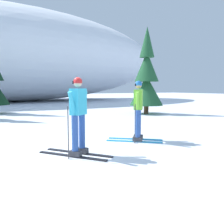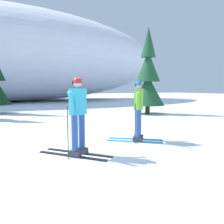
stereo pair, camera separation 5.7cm
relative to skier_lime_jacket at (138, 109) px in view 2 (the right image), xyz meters
The scene contains 5 objects.
ground_plane 2.34m from the skier_lime_jacket, behind, with size 120.00×120.00×0.00m, color white.
skier_lime_jacket is the anchor object (origin of this frame).
skier_cyan_jacket 2.21m from the skier_lime_jacket, 163.61° to the right, with size 1.42×1.67×1.83m.
pine_tree_far_right 7.88m from the skier_lime_jacket, 51.21° to the left, with size 2.04×2.04×5.28m.
snow_ridge_background 25.66m from the skier_lime_jacket, 93.01° to the left, with size 39.77×19.32×10.80m, color white.
Camera 2 is at (-1.89, -5.95, 1.57)m, focal length 38.21 mm.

